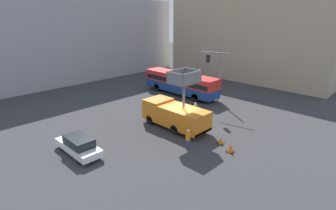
% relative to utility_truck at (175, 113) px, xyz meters
% --- Properties ---
extents(ground_plane, '(120.00, 120.00, 0.00)m').
position_rel_utility_truck_xyz_m(ground_plane, '(0.39, -0.74, -1.47)').
color(ground_plane, '#333335').
extents(building_backdrop_far, '(44.00, 10.00, 13.12)m').
position_rel_utility_truck_xyz_m(building_backdrop_far, '(0.39, 27.58, 5.09)').
color(building_backdrop_far, '#9E9EA3').
rests_on(building_backdrop_far, ground_plane).
extents(building_backdrop_side, '(10.00, 28.00, 14.49)m').
position_rel_utility_truck_xyz_m(building_backdrop_side, '(25.78, 5.95, 5.78)').
color(building_backdrop_side, tan).
rests_on(building_backdrop_side, ground_plane).
extents(utility_truck, '(2.59, 6.92, 5.84)m').
position_rel_utility_truck_xyz_m(utility_truck, '(0.00, 0.00, 0.00)').
color(utility_truck, orange).
rests_on(utility_truck, ground_plane).
extents(city_bus, '(2.56, 11.44, 2.95)m').
position_rel_utility_truck_xyz_m(city_bus, '(8.81, 7.18, 0.29)').
color(city_bus, navy).
rests_on(city_bus, ground_plane).
extents(traffic_light_pole, '(3.75, 3.49, 6.72)m').
position_rel_utility_truck_xyz_m(traffic_light_pole, '(8.67, 1.46, 3.06)').
color(traffic_light_pole, slate).
rests_on(traffic_light_pole, ground_plane).
extents(road_worker_near_truck, '(0.38, 0.38, 1.75)m').
position_rel_utility_truck_xyz_m(road_worker_near_truck, '(-2.43, -3.73, -0.60)').
color(road_worker_near_truck, navy).
rests_on(road_worker_near_truck, ground_plane).
extents(road_worker_directing, '(0.38, 0.38, 1.76)m').
position_rel_utility_truck_xyz_m(road_worker_directing, '(3.35, 0.16, -0.60)').
color(road_worker_directing, navy).
rests_on(road_worker_directing, ground_plane).
extents(traffic_cone_near_truck, '(0.63, 0.63, 0.72)m').
position_rel_utility_truck_xyz_m(traffic_cone_near_truck, '(-0.43, -6.56, -1.13)').
color(traffic_cone_near_truck, black).
rests_on(traffic_cone_near_truck, ground_plane).
extents(traffic_cone_mid_road, '(0.54, 0.54, 0.62)m').
position_rel_utility_truck_xyz_m(traffic_cone_mid_road, '(0.22, -5.22, -1.18)').
color(traffic_cone_mid_road, black).
rests_on(traffic_cone_mid_road, ground_plane).
extents(parked_car_curbside, '(1.73, 4.70, 1.48)m').
position_rel_utility_truck_xyz_m(parked_car_curbside, '(-9.15, 1.95, -0.72)').
color(parked_car_curbside, silver).
rests_on(parked_car_curbside, ground_plane).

